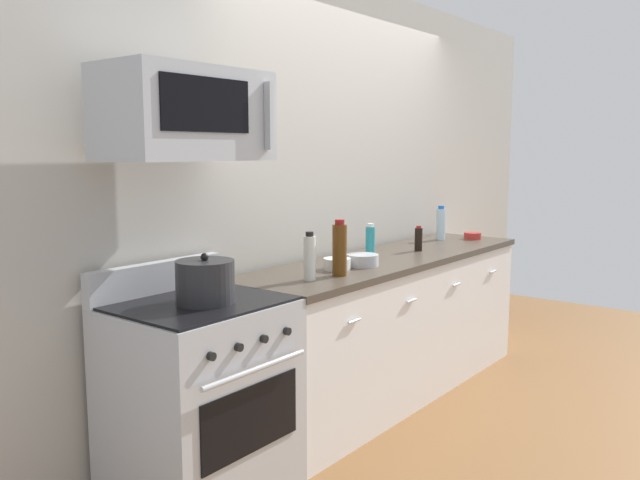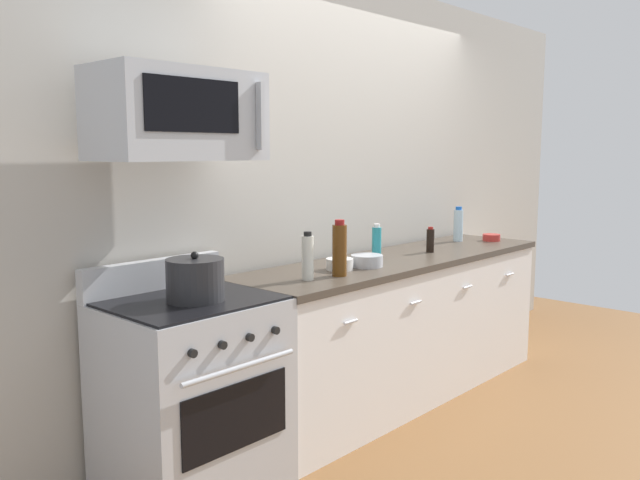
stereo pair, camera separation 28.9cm
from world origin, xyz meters
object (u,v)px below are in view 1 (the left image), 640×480
object	(u,v)px
range_oven	(200,397)
stockpot	(205,282)
microwave	(186,115)
bowl_white_ceramic	(337,263)
bottle_wine_amber	(340,249)
bottle_soy_sauce_dark	(418,239)
bottle_water_clear	(441,224)
bottle_dish_soap	(370,243)
bottle_vinegar_white	(310,257)
bowl_steel_prep	(363,260)
bowl_red_small	(473,236)

from	to	relation	value
range_oven	stockpot	size ratio (longest dim) A/B	4.09
microwave	bowl_white_ceramic	xyz separation A→B (m)	(1.03, -0.06, -0.80)
bottle_wine_amber	range_oven	bearing A→B (deg)	171.14
bottle_soy_sauce_dark	bottle_water_clear	size ratio (longest dim) A/B	0.66
bottle_dish_soap	bottle_wine_amber	size ratio (longest dim) A/B	0.77
microwave	stockpot	distance (m)	0.74
microwave	bowl_white_ceramic	bearing A→B (deg)	-3.48
bottle_vinegar_white	stockpot	bearing A→B (deg)	177.19
microwave	bottle_wine_amber	world-z (taller)	microwave
microwave	bowl_steel_prep	world-z (taller)	microwave
microwave	bottle_dish_soap	world-z (taller)	microwave
bottle_water_clear	stockpot	xyz separation A→B (m)	(-2.52, -0.16, -0.03)
bottle_dish_soap	bottle_wine_amber	xyz separation A→B (m)	(-0.49, -0.12, 0.03)
bowl_red_small	bottle_vinegar_white	bearing A→B (deg)	-179.46
bottle_dish_soap	bottle_soy_sauce_dark	size ratio (longest dim) A/B	1.37
bottle_wine_amber	bowl_steel_prep	size ratio (longest dim) A/B	1.63
bottle_dish_soap	bowl_red_small	distance (m)	1.34
bottle_water_clear	bottle_wine_amber	xyz separation A→B (m)	(-1.63, -0.24, 0.02)
bowl_steel_prep	stockpot	distance (m)	1.22
bottle_soy_sauce_dark	bowl_steel_prep	size ratio (longest dim) A/B	0.91
microwave	range_oven	bearing A→B (deg)	-90.29
bowl_white_ceramic	bowl_steel_prep	bearing A→B (deg)	-15.59
bottle_water_clear	bowl_steel_prep	bearing A→B (deg)	-172.41
microwave	stockpot	bearing A→B (deg)	-90.13
bottle_soy_sauce_dark	bottle_water_clear	xyz separation A→B (m)	(0.60, 0.14, 0.04)
bottle_dish_soap	bowl_steel_prep	xyz separation A→B (m)	(-0.16, -0.06, -0.07)
bottle_wine_amber	bottle_vinegar_white	xyz separation A→B (m)	(-0.19, 0.05, -0.02)
bottle_soy_sauce_dark	bottle_vinegar_white	bearing A→B (deg)	-177.77
bottle_dish_soap	bowl_white_ceramic	world-z (taller)	bottle_dish_soap
bottle_soy_sauce_dark	bottle_vinegar_white	xyz separation A→B (m)	(-1.23, -0.05, 0.04)
bottle_soy_sauce_dark	stockpot	distance (m)	1.93
range_oven	bottle_soy_sauce_dark	distance (m)	2.00
range_oven	bottle_wine_amber	size ratio (longest dim) A/B	3.49
bowl_white_ceramic	bottle_dish_soap	bearing A→B (deg)	0.65
microwave	bowl_steel_prep	xyz separation A→B (m)	(1.21, -0.11, -0.79)
stockpot	bottle_water_clear	bearing A→B (deg)	3.59
microwave	bottle_vinegar_white	size ratio (longest dim) A/B	2.91
bottle_soy_sauce_dark	bottle_water_clear	world-z (taller)	bottle_water_clear
bowl_white_ceramic	bottle_water_clear	bearing A→B (deg)	4.71
range_oven	bottle_dish_soap	world-z (taller)	bottle_dish_soap
bottle_wine_amber	bottle_vinegar_white	world-z (taller)	bottle_wine_amber
bottle_dish_soap	bottle_water_clear	distance (m)	1.15
bowl_steel_prep	bowl_white_ceramic	size ratio (longest dim) A/B	1.21
bottle_dish_soap	bottle_water_clear	size ratio (longest dim) A/B	0.90
bottle_soy_sauce_dark	bowl_steel_prep	distance (m)	0.72
bottle_vinegar_white	bowl_red_small	xyz separation A→B (m)	(2.02, 0.02, -0.10)
bowl_steel_prep	bowl_white_ceramic	bearing A→B (deg)	164.41
bottle_water_clear	bottle_wine_amber	distance (m)	1.65
bottle_wine_amber	bottle_dish_soap	bearing A→B (deg)	14.38
microwave	bowl_white_ceramic	size ratio (longest dim) A/B	4.77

